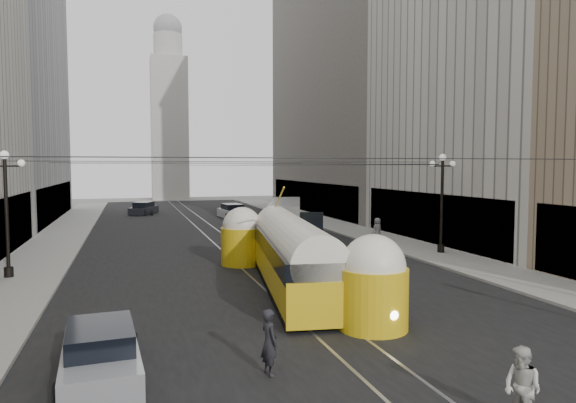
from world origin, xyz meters
TOP-DOWN VIEW (x-y plane):
  - ground at (0.00, 0.00)m, footprint 170.00×170.00m
  - road at (0.00, 32.50)m, footprint 20.00×85.00m
  - sidewalk_left at (-12.00, 36.00)m, footprint 4.00×72.00m
  - sidewalk_right at (12.00, 36.00)m, footprint 4.00×72.00m
  - rail_left at (-0.75, 32.50)m, footprint 0.12×85.00m
  - rail_right at (0.75, 32.50)m, footprint 0.12×85.00m
  - building_right_far at (20.00, 48.00)m, footprint 12.60×32.60m
  - distant_tower at (0.00, 80.00)m, footprint 6.00×6.00m
  - lamppost_left_mid at (-12.60, 18.00)m, footprint 1.86×0.44m
  - lamppost_right_mid at (12.60, 18.00)m, footprint 1.86×0.44m
  - catenary at (0.12, 31.49)m, footprint 25.00×72.00m
  - streetcar at (0.50, 11.96)m, footprint 4.41×15.50m
  - city_bus at (5.52, 29.48)m, footprint 5.81×11.70m
  - sedan_silver at (-7.50, 3.77)m, footprint 2.20×4.78m
  - sedan_white_far at (4.03, 44.73)m, footprint 2.63×5.23m
  - sedan_dark_far at (-5.15, 52.22)m, footprint 3.65×5.12m
  - pedestrian_crossing_a at (-3.07, 2.71)m, footprint 0.57×0.75m
  - pedestrian_crossing_b at (1.49, -1.71)m, footprint 0.80×0.97m
  - pedestrian_sidewalk_right at (10.96, 23.74)m, footprint 0.97×0.77m

SIDE VIEW (x-z plane):
  - ground at x=0.00m, z-range 0.00..0.00m
  - road at x=0.00m, z-range -0.01..0.01m
  - rail_left at x=-0.75m, z-range -0.02..0.02m
  - rail_right at x=0.75m, z-range -0.02..0.02m
  - sidewalk_left at x=-12.00m, z-range 0.00..0.15m
  - sidewalk_right at x=12.00m, z-range 0.00..0.15m
  - sedan_silver at x=-7.50m, z-range -0.07..1.41m
  - sedan_dark_far at x=-5.15m, z-range -0.07..1.43m
  - sedan_white_far at x=4.03m, z-range -0.07..1.52m
  - pedestrian_crossing_b at x=1.49m, z-range 0.00..1.81m
  - pedestrian_crossing_a at x=-3.07m, z-range 0.00..1.85m
  - pedestrian_sidewalk_right at x=10.96m, z-range 0.15..1.88m
  - city_bus at x=5.52m, z-range 0.14..3.00m
  - streetcar at x=0.50m, z-range -0.04..3.38m
  - lamppost_left_mid at x=-12.60m, z-range 0.56..6.93m
  - lamppost_right_mid at x=12.60m, z-range 0.56..6.93m
  - catenary at x=0.12m, z-range 5.77..6.00m
  - distant_tower at x=0.00m, z-range -0.71..30.65m
  - building_right_far at x=20.00m, z-range 0.01..32.61m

